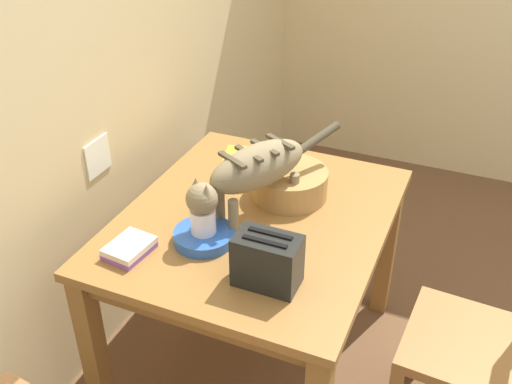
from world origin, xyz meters
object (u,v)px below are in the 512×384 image
Objects in this scene: saucer_bowl at (204,236)px; magazine at (245,162)px; wicker_basket at (290,183)px; toaster at (267,261)px; dining_table at (256,236)px; wooden_chair_near at (483,345)px; coffee_mug at (204,220)px; book_stack at (129,248)px; cat at (253,171)px.

magazine is (0.56, 0.10, -0.02)m from saucer_bowl.
wicker_basket is 1.44× the size of toaster.
toaster is (-0.33, -0.18, 0.18)m from dining_table.
saucer_bowl is 0.22× the size of wooden_chair_near.
coffee_mug is 0.30m from toaster.
magazine reaches higher than dining_table.
magazine is at bearing 56.88° from wicker_basket.
book_stack is (-0.37, 0.30, 0.11)m from dining_table.
book_stack is at bearing 146.47° from wicker_basket.
wicker_basket is 0.51m from toaster.
magazine is 0.29× the size of wooden_chair_near.
cat is at bearing 30.50° from toaster.
wooden_chair_near reaches higher than dining_table.
wicker_basket is at bearing -23.44° from coffee_mug.
wooden_chair_near reaches higher than saucer_bowl.
wicker_basket is (0.20, -0.07, -0.14)m from cat.
saucer_bowl is at bearing -50.88° from book_stack.
wicker_basket is 0.31× the size of wooden_chair_near.
toaster is at bearing -84.79° from book_stack.
cat is at bearing -40.29° from book_stack.
cat is 2.94× the size of saucer_bowl.
coffee_mug reaches higher than wicker_basket.
toaster reaches higher than coffee_mug.
toaster is at bearing -113.14° from coffee_mug.
wicker_basket is at bearing -80.83° from cat.
wooden_chair_near is (-0.02, -0.85, -0.47)m from cat.
dining_table is 0.49m from book_stack.
wooden_chair_near is at bearing -67.09° from toaster.
cat is 3.08× the size of toaster.
toaster reaches higher than book_stack.
cat is at bearing 92.02° from wooden_chair_near.
book_stack reaches higher than dining_table.
dining_table is at bearing 159.98° from wicker_basket.
book_stack is at bearing 129.12° from saucer_bowl.
dining_table is 3.82× the size of wicker_basket.
saucer_bowl reaches higher than dining_table.
saucer_bowl is 0.25m from book_stack.
wicker_basket is (0.54, -0.36, 0.04)m from book_stack.
cat reaches higher than dining_table.
coffee_mug is 0.14× the size of wooden_chair_near.
book_stack is 0.83× the size of toaster.
dining_table is at bearing -164.62° from magazine.
saucer_bowl is 0.73× the size of wicker_basket.
dining_table is 8.60× the size of coffee_mug.
cat is (-0.02, 0.00, 0.29)m from dining_table.
saucer_bowl is at bearing 156.76° from wicker_basket.
wicker_basket is (-0.17, -0.26, 0.05)m from magazine.
book_stack is 0.58× the size of wicker_basket.
cat is at bearing -166.47° from magazine.
wooden_chair_near is (0.28, -0.67, -0.36)m from toaster.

